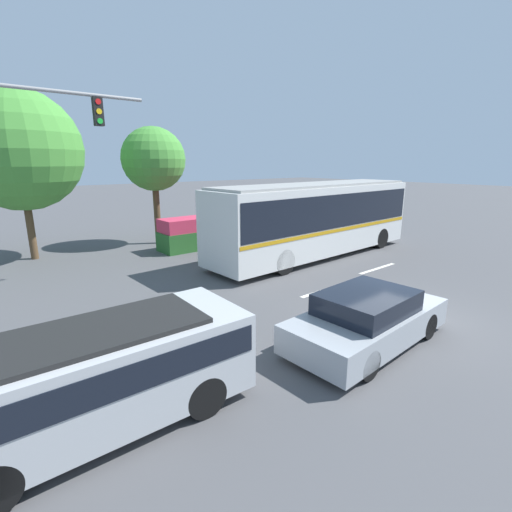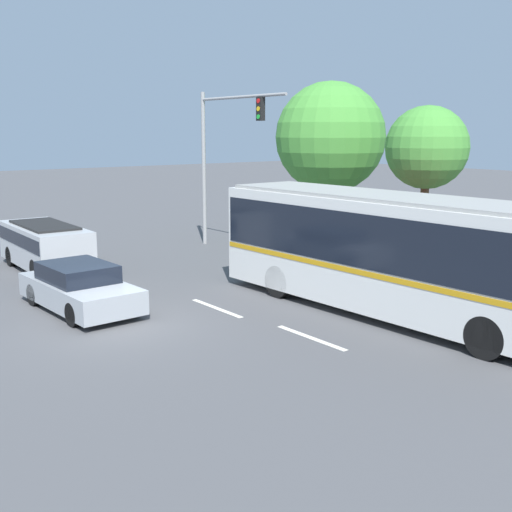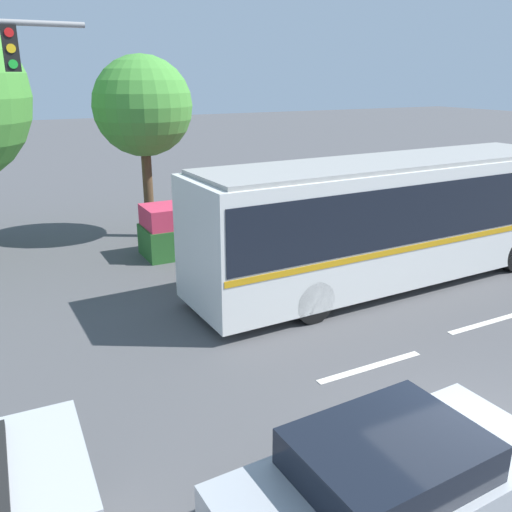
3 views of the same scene
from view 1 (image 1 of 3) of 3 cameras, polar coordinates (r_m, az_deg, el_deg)
The scene contains 10 objects.
ground_plane at distance 11.14m, azimuth 21.36°, elevation -9.08°, with size 140.00×140.00×0.00m, color #4C4C4F.
city_bus at distance 17.10m, azimuth 9.27°, elevation 6.22°, with size 11.20×2.90×3.32m.
sedan_foreground at distance 9.22m, azimuth 16.84°, elevation -9.34°, with size 4.47×2.05×1.33m.
suv_left_lane at distance 6.67m, azimuth -23.74°, elevation -16.03°, with size 5.09×2.10×1.71m.
traffic_light_pole at distance 13.44m, azimuth -34.08°, elevation 12.84°, with size 5.68×0.24×6.68m.
flowering_hedge at distance 19.67m, azimuth -5.27°, elevation 4.11°, with size 6.86×1.46×1.58m.
street_tree_left at distance 18.96m, azimuth -32.79°, elevation 13.58°, with size 5.09×5.09×7.27m.
street_tree_centre at distance 20.16m, azimuth -15.54°, elevation 14.15°, with size 3.22×3.22×6.00m.
lane_stripe_near at distance 15.91m, azimuth 18.25°, elevation -1.85°, with size 2.40×0.16×0.01m, color silver.
lane_stripe_mid at distance 12.88m, azimuth 10.71°, elevation -5.12°, with size 2.40×0.16×0.01m, color silver.
Camera 1 is at (-9.14, -4.75, 4.23)m, focal length 25.89 mm.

